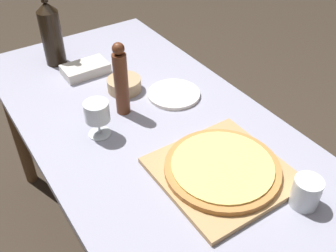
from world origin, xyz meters
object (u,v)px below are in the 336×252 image
at_px(small_bowl, 124,85).
at_px(pizza, 222,167).
at_px(wine_bottle, 51,33).
at_px(pepper_mill, 121,81).
at_px(wine_glass, 97,113).

bearing_deg(small_bowl, pizza, -87.51).
xyz_separation_m(wine_bottle, small_bowl, (0.15, -0.36, -0.12)).
height_order(wine_bottle, pepper_mill, wine_bottle).
height_order(pizza, pepper_mill, pepper_mill).
bearing_deg(pizza, pepper_mill, 102.10).
xyz_separation_m(wine_glass, small_bowl, (0.20, 0.19, -0.07)).
height_order(pizza, wine_bottle, wine_bottle).
relative_size(pizza, wine_glass, 2.69).
distance_m(pizza, small_bowl, 0.57).
distance_m(pizza, wine_bottle, 0.95).
relative_size(wine_bottle, small_bowl, 2.53).
bearing_deg(small_bowl, pepper_mill, -119.84).
relative_size(pepper_mill, small_bowl, 2.09).
distance_m(pizza, pepper_mill, 0.47).
bearing_deg(pizza, wine_glass, 120.90).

